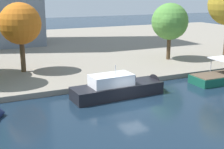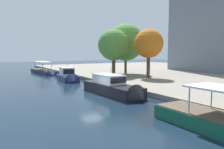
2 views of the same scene
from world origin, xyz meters
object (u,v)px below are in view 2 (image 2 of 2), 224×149
(tour_boat_0, at_px, (44,73))
(tree_2, at_px, (148,43))
(mooring_bollard_0, at_px, (72,71))
(tree_3, at_px, (124,43))
(motor_yacht_2, at_px, (114,89))
(tree_1, at_px, (115,45))
(motor_yacht_1, at_px, (68,77))

(tour_boat_0, distance_m, tree_2, 27.91)
(mooring_bollard_0, distance_m, tree_3, 13.07)
(motor_yacht_2, bearing_deg, tree_1, 145.61)
(motor_yacht_2, relative_size, tree_3, 1.01)
(tree_2, bearing_deg, tree_1, -144.65)
(tour_boat_0, xyz_separation_m, tree_2, (23.82, 12.97, 6.59))
(tour_boat_0, distance_m, tree_3, 21.58)
(motor_yacht_1, relative_size, motor_yacht_2, 0.75)
(mooring_bollard_0, xyz_separation_m, tree_1, (9.87, 5.06, 5.55))
(tree_1, bearing_deg, tour_boat_0, -153.58)
(motor_yacht_2, xyz_separation_m, tree_1, (-13.65, 8.58, 5.91))
(motor_yacht_2, bearing_deg, tree_3, 140.21)
(motor_yacht_1, xyz_separation_m, motor_yacht_2, (15.70, 0.20, 0.00))
(motor_yacht_1, bearing_deg, motor_yacht_2, 6.17)
(tree_1, height_order, tree_2, tree_1)
(motor_yacht_2, distance_m, tree_3, 22.17)
(mooring_bollard_0, height_order, tree_1, tree_1)
(tour_boat_0, relative_size, mooring_bollard_0, 17.56)
(motor_yacht_1, height_order, tree_2, tree_2)
(motor_yacht_1, distance_m, tree_3, 14.68)
(motor_yacht_1, distance_m, tree_1, 10.79)
(tour_boat_0, xyz_separation_m, motor_yacht_1, (16.43, 0.40, 0.41))
(motor_yacht_1, xyz_separation_m, mooring_bollard_0, (-7.82, 3.73, 0.36))
(tour_boat_0, distance_m, mooring_bollard_0, 9.58)
(mooring_bollard_0, height_order, tree_2, tree_2)
(mooring_bollard_0, relative_size, tree_3, 0.07)
(mooring_bollard_0, bearing_deg, tree_2, 30.19)
(motor_yacht_1, height_order, motor_yacht_2, motor_yacht_1)
(mooring_bollard_0, xyz_separation_m, tree_2, (15.21, 8.84, 5.82))
(tree_2, bearing_deg, mooring_bollard_0, -149.81)
(tree_2, relative_size, tree_3, 0.82)
(tour_boat_0, bearing_deg, motor_yacht_2, -2.88)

